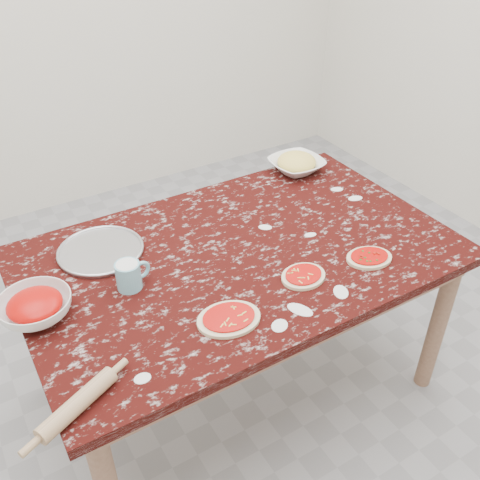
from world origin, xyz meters
name	(u,v)px	position (x,y,z in m)	size (l,w,h in m)	color
ground	(240,383)	(0.00, 0.00, 0.00)	(4.00, 4.00, 0.00)	gray
worktable	(240,268)	(0.00, 0.00, 0.67)	(1.60, 1.00, 0.75)	black
pizza_tray	(101,251)	(-0.45, 0.26, 0.76)	(0.31, 0.31, 0.01)	#B2B2B7
sauce_bowl	(36,308)	(-0.74, 0.03, 0.79)	(0.23, 0.23, 0.07)	white
cheese_bowl	(296,165)	(0.56, 0.41, 0.78)	(0.24, 0.24, 0.06)	white
flour_mug	(129,275)	(-0.43, 0.02, 0.80)	(0.13, 0.09, 0.10)	#72B6C9
pizza_left	(229,319)	(-0.22, -0.30, 0.76)	(0.23, 0.19, 0.02)	beige
pizza_mid	(303,276)	(0.11, -0.25, 0.76)	(0.17, 0.15, 0.02)	beige
pizza_right	(369,258)	(0.38, -0.29, 0.76)	(0.20, 0.17, 0.02)	beige
rolling_pin	(78,404)	(-0.74, -0.39, 0.77)	(0.05, 0.05, 0.25)	tan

